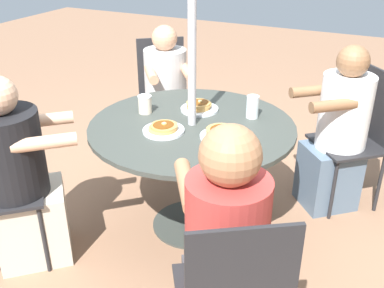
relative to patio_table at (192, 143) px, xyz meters
name	(u,v)px	position (x,y,z in m)	size (l,w,h in m)	color
ground_plane	(192,224)	(0.00, 0.00, -0.59)	(12.00, 12.00, 0.00)	#8C664C
patio_table	(192,143)	(0.00, 0.00, 0.00)	(1.20, 1.20, 0.72)	#383D38
umbrella_pole	(192,54)	(0.00, 0.00, 0.54)	(0.05, 0.05, 2.25)	#ADADB2
diner_north	(224,263)	(0.82, 0.54, -0.05)	(0.58, 0.53, 1.16)	#3D3D42
patio_chair_east	(361,132)	(-0.76, 0.87, -0.07)	(0.57, 0.57, 0.92)	#232326
diner_east	(337,136)	(-0.64, 0.74, -0.08)	(0.53, 0.54, 1.11)	slate
patio_chair_south	(163,89)	(-0.92, -0.70, -0.07)	(0.57, 0.57, 0.92)	#232326
diner_south	(167,100)	(-0.78, -0.60, -0.10)	(0.57, 0.54, 1.07)	gray
diner_west	(20,182)	(0.66, -0.72, -0.09)	(0.59, 0.60, 1.10)	beige
pancake_plate_a	(164,129)	(0.16, -0.10, 0.14)	(0.23, 0.23, 0.05)	white
pancake_plate_b	(222,134)	(0.10, 0.22, 0.15)	(0.23, 0.23, 0.06)	white
pancake_plate_c	(199,107)	(-0.21, -0.05, 0.15)	(0.23, 0.23, 0.07)	white
syrup_bottle	(231,154)	(0.35, 0.37, 0.18)	(0.09, 0.07, 0.15)	brown
coffee_cup	(145,104)	(-0.03, -0.33, 0.18)	(0.08, 0.08, 0.11)	beige
drinking_glass_a	(231,143)	(0.26, 0.34, 0.19)	(0.07, 0.07, 0.13)	silver
drinking_glass_b	(252,107)	(-0.24, 0.28, 0.19)	(0.07, 0.07, 0.14)	silver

